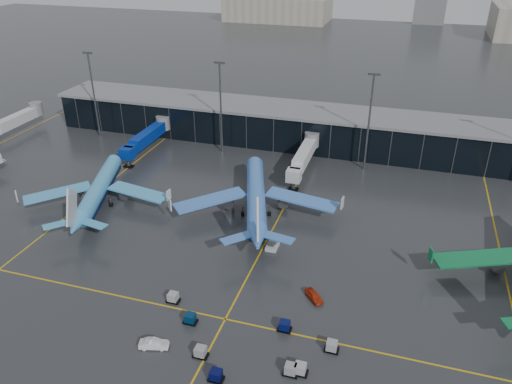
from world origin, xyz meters
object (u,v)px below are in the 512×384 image
(airliner_klm_near, at_px, (256,184))
(service_van_red, at_px, (314,296))
(baggage_carts, at_px, (247,343))
(airliner_arkefly, at_px, (98,179))
(mobile_airstair, at_px, (272,245))
(service_van_white, at_px, (154,344))

(airliner_klm_near, bearing_deg, service_van_red, -72.71)
(baggage_carts, bearing_deg, service_van_red, 61.39)
(airliner_arkefly, distance_m, service_van_red, 57.44)
(airliner_arkefly, height_order, mobile_airstair, airliner_arkefly)
(airliner_klm_near, xyz_separation_m, mobile_airstair, (7.52, -13.17, -5.90))
(airliner_klm_near, bearing_deg, mobile_airstair, -78.39)
(airliner_arkefly, relative_size, mobile_airstair, 11.47)
(service_van_red, distance_m, service_van_white, 27.72)
(baggage_carts, bearing_deg, mobile_airstair, 97.21)
(airliner_klm_near, relative_size, service_van_white, 9.64)
(baggage_carts, height_order, service_van_white, baggage_carts)
(baggage_carts, xyz_separation_m, service_van_white, (-13.33, -4.30, -0.02))
(service_van_red, bearing_deg, airliner_arkefly, 118.48)
(baggage_carts, bearing_deg, airliner_arkefly, 144.46)
(airliner_klm_near, height_order, service_van_white, airliner_klm_near)
(baggage_carts, relative_size, mobile_airstair, 8.65)
(airliner_klm_near, relative_size, mobile_airstair, 12.59)
(service_van_red, height_order, service_van_white, service_van_white)
(mobile_airstair, relative_size, service_van_white, 0.77)
(mobile_airstair, bearing_deg, airliner_klm_near, 119.41)
(mobile_airstair, bearing_deg, baggage_carts, -83.11)
(service_van_white, bearing_deg, airliner_arkefly, 25.55)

